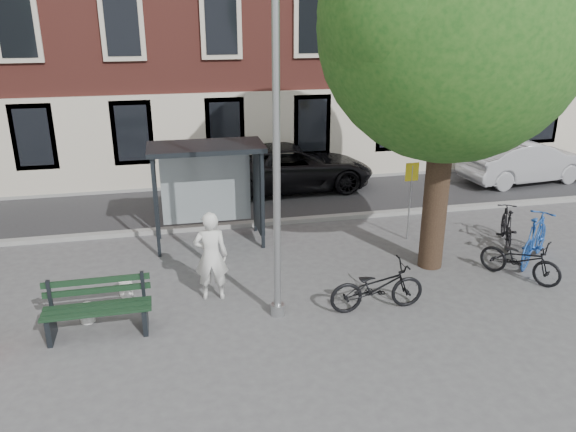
% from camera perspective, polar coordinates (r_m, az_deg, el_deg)
% --- Properties ---
extents(ground, '(90.00, 90.00, 0.00)m').
position_cam_1_polar(ground, '(11.41, -1.05, -9.99)').
color(ground, '#4C4C4F').
rests_on(ground, ground).
extents(road, '(40.00, 4.00, 0.01)m').
position_cam_1_polar(road, '(17.74, -5.48, 1.25)').
color(road, '#28282B').
rests_on(road, ground).
extents(curb_near, '(40.00, 0.25, 0.12)m').
position_cam_1_polar(curb_near, '(15.85, -4.59, -0.85)').
color(curb_near, gray).
rests_on(curb_near, ground).
extents(curb_far, '(40.00, 0.25, 0.12)m').
position_cam_1_polar(curb_far, '(19.61, -6.21, 3.26)').
color(curb_far, gray).
rests_on(curb_far, ground).
extents(lamppost, '(0.28, 0.35, 6.11)m').
position_cam_1_polar(lamppost, '(10.29, -1.15, 3.53)').
color(lamppost, '#9EA0A3').
rests_on(lamppost, ground).
extents(tree_right, '(5.76, 5.60, 8.20)m').
position_cam_1_polar(tree_right, '(12.54, 16.75, 18.85)').
color(tree_right, black).
rests_on(tree_right, ground).
extents(bus_shelter, '(2.85, 1.45, 2.62)m').
position_cam_1_polar(bus_shelter, '(14.36, -6.71, 4.64)').
color(bus_shelter, '#1E2328').
rests_on(bus_shelter, ground).
extents(painter, '(0.75, 0.54, 1.93)m').
position_cam_1_polar(painter, '(11.72, -7.83, -4.05)').
color(painter, silver).
rests_on(painter, ground).
extents(bench, '(1.97, 0.67, 1.01)m').
position_cam_1_polar(bench, '(11.20, -18.75, -9.05)').
color(bench, '#1E2328').
rests_on(bench, ground).
extents(bike_a, '(1.96, 0.68, 1.03)m').
position_cam_1_polar(bike_a, '(11.50, 9.03, -7.09)').
color(bike_a, black).
rests_on(bike_a, ground).
extents(bike_b, '(1.92, 1.77, 1.23)m').
position_cam_1_polar(bike_b, '(14.63, 23.80, -2.11)').
color(bike_b, '#1B4496').
rests_on(bike_b, ground).
extents(bike_c, '(1.59, 1.84, 0.96)m').
position_cam_1_polar(bike_c, '(13.66, 22.54, -4.08)').
color(bike_c, black).
rests_on(bike_c, ground).
extents(bike_d, '(1.15, 1.72, 1.01)m').
position_cam_1_polar(bike_d, '(15.54, 21.34, -0.92)').
color(bike_d, black).
rests_on(bike_d, ground).
extents(car_dark, '(5.59, 2.73, 1.53)m').
position_cam_1_polar(car_dark, '(19.00, 0.37, 5.03)').
color(car_dark, black).
rests_on(car_dark, ground).
extents(car_silver, '(4.75, 2.08, 1.52)m').
position_cam_1_polar(car_silver, '(21.43, 22.95, 5.16)').
color(car_silver, '#A9AAB0').
rests_on(car_silver, ground).
extents(bucket_a, '(0.28, 0.28, 0.36)m').
position_cam_1_polar(bucket_a, '(11.77, -19.73, -9.28)').
color(bucket_a, white).
rests_on(bucket_a, ground).
extents(bucket_c, '(0.31, 0.31, 0.36)m').
position_cam_1_polar(bucket_c, '(12.51, -16.14, -7.05)').
color(bucket_c, silver).
rests_on(bucket_c, ground).
extents(notice_sign, '(0.36, 0.06, 2.09)m').
position_cam_1_polar(notice_sign, '(14.78, 12.40, 3.26)').
color(notice_sign, '#9EA0A3').
rests_on(notice_sign, ground).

